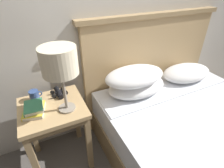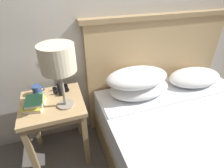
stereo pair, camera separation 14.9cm
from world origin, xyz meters
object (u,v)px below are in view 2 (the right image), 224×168
(table_lamp, at_px, (58,60))
(bed, at_px, (199,144))
(book_stacked_on_top, at_px, (34,101))
(book_on_nightstand, at_px, (34,105))
(binoculars_pair, at_px, (61,89))
(nightstand, at_px, (54,111))
(coffee_mug, at_px, (37,90))

(table_lamp, bearing_deg, bed, -24.36)
(table_lamp, relative_size, book_stacked_on_top, 2.79)
(book_on_nightstand, relative_size, book_stacked_on_top, 1.24)
(binoculars_pair, bearing_deg, bed, -33.16)
(table_lamp, xyz_separation_m, book_stacked_on_top, (-0.23, 0.07, -0.35))
(bed, bearing_deg, nightstand, 154.20)
(coffee_mug, bearing_deg, binoculars_pair, -4.98)
(book_on_nightstand, distance_m, binoculars_pair, 0.26)
(table_lamp, relative_size, coffee_mug, 4.90)
(bed, height_order, table_lamp, bed)
(bed, height_order, book_stacked_on_top, bed)
(binoculars_pair, bearing_deg, coffee_mug, 175.02)
(table_lamp, bearing_deg, book_stacked_on_top, 162.31)
(bed, distance_m, book_on_nightstand, 1.41)
(coffee_mug, bearing_deg, bed, -29.46)
(nightstand, relative_size, bed, 0.36)
(bed, height_order, binoculars_pair, bed)
(book_stacked_on_top, distance_m, coffee_mug, 0.16)
(bed, bearing_deg, binoculars_pair, 146.84)
(nightstand, distance_m, bed, 1.27)
(book_on_nightstand, xyz_separation_m, coffee_mug, (0.02, 0.17, 0.03))
(nightstand, relative_size, book_stacked_on_top, 3.65)
(table_lamp, distance_m, coffee_mug, 0.48)
(book_stacked_on_top, bearing_deg, coffee_mug, 82.17)
(bed, relative_size, table_lamp, 3.67)
(table_lamp, height_order, binoculars_pair, table_lamp)
(binoculars_pair, distance_m, coffee_mug, 0.19)
(nightstand, distance_m, binoculars_pair, 0.20)
(bed, relative_size, book_on_nightstand, 8.28)
(bed, xyz_separation_m, binoculars_pair, (-1.04, 0.68, 0.37))
(binoculars_pair, height_order, coffee_mug, coffee_mug)
(bed, height_order, coffee_mug, bed)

